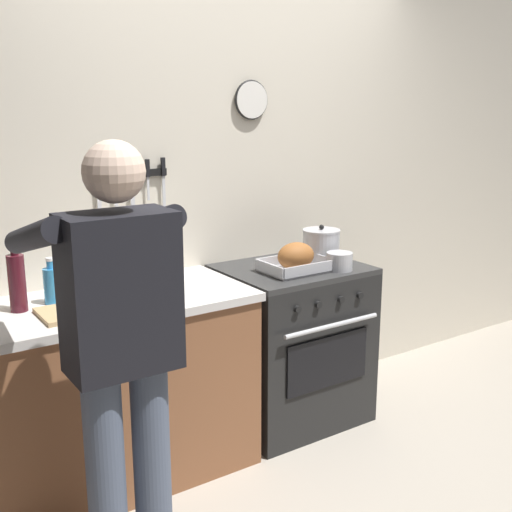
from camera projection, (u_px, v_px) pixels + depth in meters
wall_back at (224, 190)px, 3.56m from camera, size 6.00×0.13×2.60m
counter_block at (37, 409)px, 2.81m from camera, size 2.03×0.65×0.90m
stove at (292, 344)px, 3.58m from camera, size 0.76×0.67×0.90m
person_cook at (121, 343)px, 2.23m from camera, size 0.51×0.63×1.66m
roasting_pan at (296, 259)px, 3.37m from camera, size 0.35×0.26×0.16m
stock_pot at (321, 246)px, 3.57m from camera, size 0.21×0.21×0.21m
saucepan at (339, 261)px, 3.40m from camera, size 0.14×0.14×0.10m
cutting_board at (83, 310)px, 2.72m from camera, size 0.36×0.24×0.02m
bottle_wine_red at (17, 281)px, 2.70m from camera, size 0.07×0.07×0.32m
bottle_cooking_oil at (123, 261)px, 3.17m from camera, size 0.07×0.07×0.26m
bottle_dish_soap at (52, 285)px, 2.82m from camera, size 0.07×0.07×0.21m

